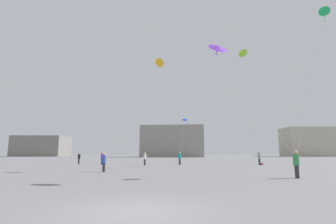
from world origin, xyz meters
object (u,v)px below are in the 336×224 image
(person_in_purple, at_px, (102,158))
(building_right_hall, at_px, (310,142))
(kite_amber_diamond, at_px, (159,64))
(building_centre_hall, at_px, (173,141))
(kite_lime_diamond, at_px, (243,54))
(handbag_beside_flyer, at_px, (262,164))
(kite_emerald_diamond, at_px, (324,13))
(building_left_hall, at_px, (42,146))
(person_in_green, at_px, (296,163))
(person_in_blue, at_px, (104,161))
(person_in_grey, at_px, (259,157))
(person_in_teal, at_px, (180,158))
(kite_cobalt_diamond, at_px, (185,120))
(kite_violet_diamond, at_px, (219,48))
(person_in_black, at_px, (79,158))
(person_in_white, at_px, (145,158))

(person_in_purple, bearing_deg, building_right_hall, 4.07)
(kite_amber_diamond, height_order, building_centre_hall, kite_amber_diamond)
(person_in_purple, distance_m, kite_lime_diamond, 23.45)
(handbag_beside_flyer, bearing_deg, kite_emerald_diamond, -85.23)
(building_left_hall, bearing_deg, person_in_green, -52.70)
(person_in_purple, relative_size, building_centre_hall, 0.08)
(person_in_blue, xyz_separation_m, person_in_purple, (-4.05, 12.63, 0.06))
(person_in_green, height_order, building_centre_hall, building_centre_hall)
(kite_amber_diamond, distance_m, handbag_beside_flyer, 19.73)
(person_in_grey, relative_size, kite_emerald_diamond, 0.15)
(person_in_purple, height_order, kite_amber_diamond, kite_amber_diamond)
(kite_lime_diamond, bearing_deg, person_in_green, -91.92)
(kite_lime_diamond, height_order, building_right_hall, kite_lime_diamond)
(kite_lime_diamond, relative_size, building_right_hall, 0.66)
(person_in_teal, bearing_deg, kite_cobalt_diamond, -169.41)
(handbag_beside_flyer, bearing_deg, kite_violet_diamond, -113.96)
(person_in_grey, bearing_deg, building_centre_hall, 67.02)
(person_in_black, xyz_separation_m, person_in_blue, (7.77, -13.81, 0.00))
(person_in_green, bearing_deg, kite_violet_diamond, -131.73)
(person_in_black, bearing_deg, building_right_hall, -87.25)
(person_in_black, height_order, person_in_purple, person_in_purple)
(person_in_white, relative_size, person_in_blue, 1.02)
(kite_violet_diamond, xyz_separation_m, handbag_beside_flyer, (8.43, 18.98, -8.46))
(kite_emerald_diamond, distance_m, kite_cobalt_diamond, 18.68)
(person_in_blue, distance_m, kite_amber_diamond, 11.04)
(person_in_grey, relative_size, person_in_black, 1.11)
(person_in_black, bearing_deg, person_in_white, -145.71)
(kite_violet_diamond, bearing_deg, person_in_purple, 125.09)
(building_centre_hall, bearing_deg, person_in_black, -102.70)
(person_in_teal, height_order, kite_emerald_diamond, kite_emerald_diamond)
(kite_emerald_diamond, height_order, kite_lime_diamond, kite_lime_diamond)
(kite_amber_diamond, relative_size, kite_cobalt_diamond, 2.03)
(person_in_purple, xyz_separation_m, kite_lime_diamond, (18.99, -3.61, 13.28))
(person_in_grey, relative_size, kite_violet_diamond, 0.23)
(person_in_black, xyz_separation_m, person_in_purple, (3.72, -1.18, 0.07))
(person_in_grey, height_order, kite_emerald_diamond, kite_emerald_diamond)
(person_in_white, bearing_deg, kite_violet_diamond, 45.19)
(person_in_purple, bearing_deg, person_in_teal, -43.38)
(kite_violet_diamond, height_order, kite_cobalt_diamond, kite_violet_diamond)
(person_in_grey, distance_m, person_in_black, 25.17)
(person_in_purple, relative_size, kite_amber_diamond, 0.18)
(person_in_purple, bearing_deg, kite_emerald_diamond, -75.74)
(kite_lime_diamond, bearing_deg, kite_cobalt_diamond, 168.20)
(person_in_black, relative_size, kite_emerald_diamond, 0.13)
(person_in_blue, distance_m, kite_emerald_diamond, 22.74)
(kite_lime_diamond, bearing_deg, person_in_teal, 156.55)
(person_in_teal, height_order, kite_violet_diamond, kite_violet_diamond)
(person_in_green, distance_m, kite_lime_diamond, 19.10)
(kite_lime_diamond, xyz_separation_m, handbag_beside_flyer, (2.78, 3.62, -14.13))
(kite_emerald_diamond, bearing_deg, building_right_hall, 64.41)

